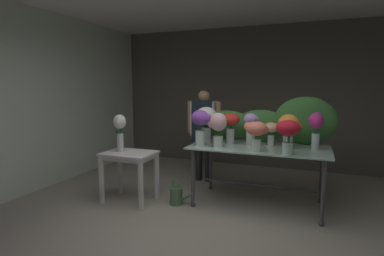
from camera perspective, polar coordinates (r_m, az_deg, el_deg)
name	(u,v)px	position (r m, az deg, el deg)	size (l,w,h in m)	color
ground_plane	(231,191)	(5.03, 7.21, -11.53)	(7.96, 7.96, 0.00)	#9E9384
wall_back	(254,97)	(6.53, 11.41, 5.58)	(5.91, 0.12, 2.86)	#5B564C
wall_left	(79,98)	(6.19, -20.19, 5.16)	(0.12, 3.74, 2.86)	silver
display_table_glass	(259,155)	(4.36, 12.28, -4.88)	(1.85, 0.99, 0.84)	#A9CEBF
side_table_white	(129,159)	(4.50, -11.54, -5.72)	(0.72, 0.53, 0.72)	white
florist	(204,125)	(5.32, 2.19, 0.47)	(0.60, 0.24, 1.60)	#232328
foliage_backdrop	(271,123)	(4.65, 14.46, 0.87)	(1.96, 0.29, 0.68)	#387033
vase_coral_freesia	(257,132)	(3.95, 11.86, -0.67)	(0.31, 0.27, 0.38)	silver
vase_magenta_carnations	(316,127)	(4.25, 21.99, 0.19)	(0.19, 0.18, 0.49)	silver
vase_sunset_roses	(289,127)	(4.23, 17.49, 0.26)	(0.30, 0.27, 0.46)	silver
vase_blush_hydrangea	(218,126)	(4.14, 4.88, 0.36)	(0.26, 0.23, 0.47)	silver
vase_crimson_ranunculus	(288,132)	(3.84, 17.36, -0.63)	(0.28, 0.28, 0.42)	silver
vase_ivory_tulips	(206,119)	(4.55, 2.67, 1.60)	(0.35, 0.32, 0.52)	silver
vase_peach_peonies	(271,130)	(4.40, 14.43, -0.35)	(0.25, 0.22, 0.32)	silver
vase_scarlet_dahlias	(231,124)	(4.41, 7.21, 0.81)	(0.26, 0.26, 0.44)	silver
vase_lilac_anemones	(251,126)	(4.31, 10.83, 0.31)	(0.20, 0.19, 0.45)	silver
vase_violet_snapdragons	(201,124)	(4.22, 1.64, 0.80)	(0.28, 0.24, 0.50)	silver
vase_white_roses_tall	(120,129)	(4.51, -13.21, -0.24)	(0.18, 0.18, 0.53)	silver
watering_can	(176,195)	(4.45, -2.90, -12.37)	(0.35, 0.18, 0.34)	#4C704C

